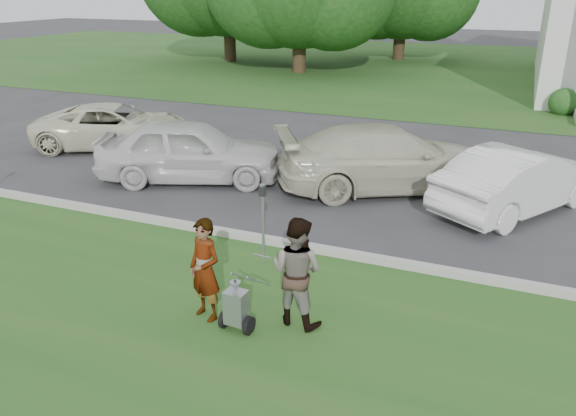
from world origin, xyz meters
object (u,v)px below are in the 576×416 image
Objects in this scene: person_left at (205,271)px; car_d at (518,180)px; car_b at (190,150)px; car_c at (388,158)px; person_right at (297,272)px; parking_meter_near at (263,215)px; car_a at (115,126)px; striping_cart at (237,308)px.

car_d is at bearing 76.23° from person_left.
car_d is (7.79, 0.97, -0.08)m from car_b.
car_b is at bearing 73.90° from car_c.
person_right is (1.30, 0.40, 0.04)m from person_left.
parking_meter_near is 0.28× the size of car_c.
person_left is at bearing 89.61° from car_d.
parking_meter_near is 6.11m from car_d.
parking_meter_near reaches higher than car_a.
person_left is 10.41m from car_a.
car_b is at bearing 39.59° from car_d.
person_right is 1.99m from parking_meter_near.
parking_meter_near is (-1.25, 1.54, 0.12)m from person_right.
person_left is at bearing 138.94° from car_c.
parking_meter_near is at bearing -148.93° from car_a.
car_b reaches higher than car_c.
car_c reaches higher than car_a.
car_b is at bearing 136.12° from parking_meter_near.
parking_meter_near is 5.10m from car_b.
car_a is at bearing -29.44° from person_right.
car_d is at bearing 47.56° from parking_meter_near.
person_right is 6.69m from car_d.
person_left is 1.05× the size of parking_meter_near.
person_left reaches higher than parking_meter_near.
car_c is (0.58, 6.91, 0.40)m from striping_cart.
person_left is 0.95× the size of person_right.
car_b is (-4.92, 5.07, -0.05)m from person_right.
person_right is (0.72, 0.54, 0.46)m from striping_cart.
person_left is 6.87m from car_c.
car_c is (1.17, 6.77, -0.02)m from person_left.
parking_meter_near is 9.20m from car_a.
car_c is (4.79, 1.30, -0.01)m from car_b.
parking_meter_near is 0.35× the size of car_d.
person_right reaches higher than parking_meter_near.
car_d is at bearing -127.57° from car_c.
person_left is at bearing -167.22° from car_b.
striping_cart is 0.63× the size of parking_meter_near.
striping_cart is 0.57× the size of person_right.
striping_cart is 6.95m from car_c.
car_b reaches higher than parking_meter_near.
person_left is 0.34× the size of car_b.
car_b reaches higher than car_d.
car_d is (11.60, -0.85, 0.05)m from car_a.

